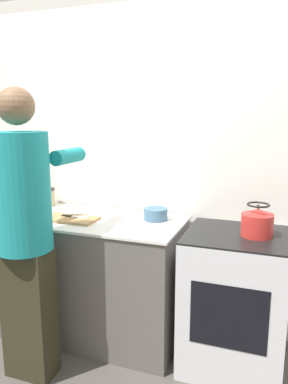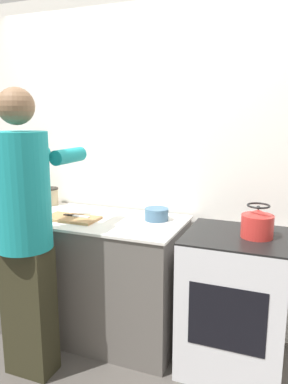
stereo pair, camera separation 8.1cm
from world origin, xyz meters
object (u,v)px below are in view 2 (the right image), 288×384
(oven, at_px, (234,302))
(cutting_board, at_px, (72,218))
(knife, at_px, (76,216))
(person, at_px, (25,226))
(bowl_prep, at_px, (28,211))
(canister_jar, at_px, (49,196))
(kettle, at_px, (257,224))

(oven, distance_m, cutting_board, 1.28)
(oven, height_order, cutting_board, cutting_board)
(cutting_board, distance_m, knife, 0.04)
(person, relative_size, cutting_board, 4.60)
(person, distance_m, bowl_prep, 0.55)
(oven, distance_m, bowl_prep, 1.63)
(canister_jar, bearing_deg, bowl_prep, -81.02)
(knife, bearing_deg, canister_jar, 145.80)
(person, xyz_separation_m, knife, (0.05, 0.50, -0.05))
(kettle, xyz_separation_m, canister_jar, (-1.73, 0.26, -0.02))
(cutting_board, bearing_deg, knife, 65.06)
(kettle, bearing_deg, canister_jar, 171.51)
(oven, height_order, knife, knife)
(bowl_prep, bearing_deg, oven, 3.51)
(canister_jar, bearing_deg, oven, -9.07)
(cutting_board, relative_size, knife, 1.89)
(person, height_order, bowl_prep, person)
(knife, xyz_separation_m, kettle, (1.29, 0.04, 0.07))
(bowl_prep, bearing_deg, cutting_board, 4.12)
(kettle, distance_m, canister_jar, 1.75)
(person, xyz_separation_m, cutting_board, (0.04, 0.47, -0.07))
(oven, bearing_deg, kettle, -0.48)
(canister_jar, bearing_deg, knife, -33.86)
(cutting_board, height_order, knife, knife)
(kettle, bearing_deg, cutting_board, -177.02)
(knife, xyz_separation_m, canister_jar, (-0.44, 0.29, 0.05))
(person, distance_m, kettle, 1.44)
(oven, bearing_deg, knife, -178.17)
(oven, bearing_deg, cutting_board, -176.68)
(bowl_prep, bearing_deg, canister_jar, 98.98)
(kettle, height_order, canister_jar, kettle)
(knife, height_order, canister_jar, canister_jar)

